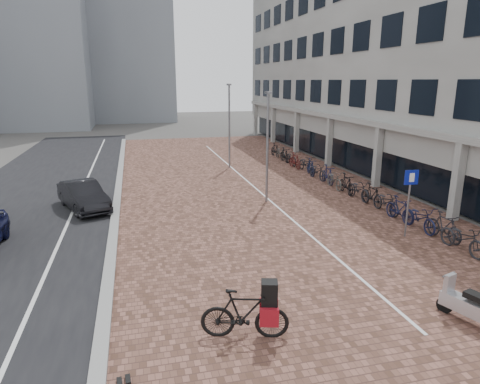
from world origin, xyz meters
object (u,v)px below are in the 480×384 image
parking_sign (410,192)px  scooter_front (470,303)px  car_dark (83,196)px  hero_bike (245,313)px

parking_sign → scooter_front: bearing=-108.4°
car_dark → parking_sign: 13.97m
scooter_front → hero_bike: bearing=154.1°
car_dark → scooter_front: (10.03, -12.30, -0.09)m
hero_bike → scooter_front: 5.46m
car_dark → hero_bike: (4.62, -11.53, -0.01)m
hero_bike → parking_sign: bearing=-41.7°
scooter_front → car_dark: bearing=111.4°
car_dark → hero_bike: 12.42m
car_dark → parking_sign: size_ratio=1.52×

